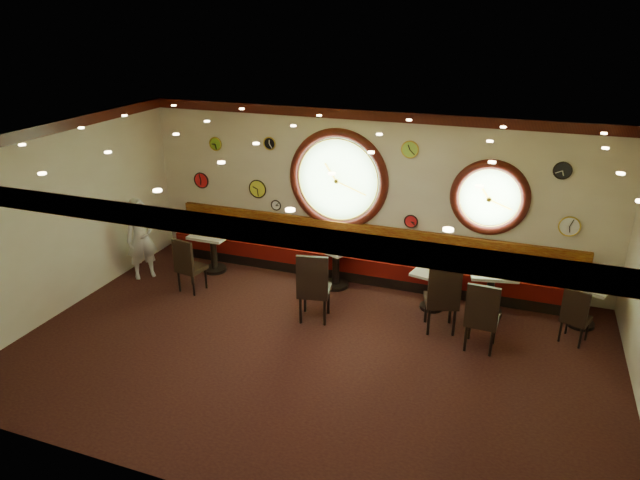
{
  "coord_description": "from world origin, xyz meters",
  "views": [
    {
      "loc": [
        2.69,
        -6.98,
        4.85
      ],
      "look_at": [
        -0.17,
        0.8,
        1.5
      ],
      "focal_mm": 32.0,
      "sensor_mm": 36.0,
      "label": 1
    }
  ],
  "objects_px": {
    "chair_e": "(576,313)",
    "condiment_b_bottle": "(341,238)",
    "table_b": "(336,260)",
    "condiment_b_pepper": "(341,242)",
    "condiment_a_salt": "(210,228)",
    "chair_b": "(313,283)",
    "table_c": "(433,285)",
    "condiment_e_salt": "(581,275)",
    "condiment_c_salt": "(431,267)",
    "condiment_d_salt": "(490,265)",
    "condiment_e_bottle": "(595,276)",
    "chair_c": "(443,294)",
    "condiment_d_pepper": "(493,267)",
    "table_d": "(491,286)",
    "condiment_d_bottle": "(501,263)",
    "condiment_c_pepper": "(439,269)",
    "condiment_e_pepper": "(588,281)",
    "condiment_b_salt": "(332,241)",
    "chair_d": "(482,313)",
    "condiment_a_bottle": "(219,230)",
    "condiment_a_pepper": "(212,232)",
    "waiter": "(142,239)",
    "table_a": "(213,247)",
    "chair_a": "(187,262)",
    "condiment_c_bottle": "(442,268)",
    "table_e": "(585,298)"
  },
  "relations": [
    {
      "from": "condiment_d_bottle",
      "to": "chair_b",
      "type": "bearing_deg",
      "value": -153.6
    },
    {
      "from": "condiment_a_salt",
      "to": "condiment_e_salt",
      "type": "xyz_separation_m",
      "value": [
        6.76,
        0.24,
        -0.02
      ]
    },
    {
      "from": "condiment_a_salt",
      "to": "condiment_c_bottle",
      "type": "xyz_separation_m",
      "value": [
        4.58,
        -0.11,
        -0.08
      ]
    },
    {
      "from": "table_c",
      "to": "condiment_d_salt",
      "type": "relative_size",
      "value": 8.26
    },
    {
      "from": "condiment_c_salt",
      "to": "condiment_c_pepper",
      "type": "bearing_deg",
      "value": -12.56
    },
    {
      "from": "chair_a",
      "to": "condiment_c_bottle",
      "type": "distance_m",
      "value": 4.55
    },
    {
      "from": "table_b",
      "to": "chair_b",
      "type": "distance_m",
      "value": 1.39
    },
    {
      "from": "table_c",
      "to": "condiment_d_salt",
      "type": "bearing_deg",
      "value": 13.08
    },
    {
      "from": "table_d",
      "to": "table_b",
      "type": "bearing_deg",
      "value": 178.06
    },
    {
      "from": "table_a",
      "to": "table_e",
      "type": "xyz_separation_m",
      "value": [
        6.76,
        0.22,
        -0.01
      ]
    },
    {
      "from": "condiment_c_pepper",
      "to": "condiment_e_pepper",
      "type": "distance_m",
      "value": 2.34
    },
    {
      "from": "condiment_a_salt",
      "to": "condiment_c_pepper",
      "type": "bearing_deg",
      "value": -1.68
    },
    {
      "from": "condiment_d_bottle",
      "to": "condiment_e_pepper",
      "type": "distance_m",
      "value": 1.35
    },
    {
      "from": "chair_e",
      "to": "condiment_b_bottle",
      "type": "relative_size",
      "value": 3.78
    },
    {
      "from": "table_a",
      "to": "condiment_c_salt",
      "type": "xyz_separation_m",
      "value": [
        4.28,
        -0.01,
        0.25
      ]
    },
    {
      "from": "table_a",
      "to": "condiment_a_bottle",
      "type": "height_order",
      "value": "condiment_a_bottle"
    },
    {
      "from": "condiment_a_salt",
      "to": "condiment_b_bottle",
      "type": "xyz_separation_m",
      "value": [
        2.65,
        0.22,
        0.07
      ]
    },
    {
      "from": "table_d",
      "to": "condiment_c_salt",
      "type": "height_order",
      "value": "table_d"
    },
    {
      "from": "condiment_e_pepper",
      "to": "condiment_b_salt",
      "type": "bearing_deg",
      "value": 179.66
    },
    {
      "from": "chair_b",
      "to": "condiment_b_bottle",
      "type": "xyz_separation_m",
      "value": [
        -0.03,
        1.5,
        0.23
      ]
    },
    {
      "from": "table_b",
      "to": "condiment_b_pepper",
      "type": "bearing_deg",
      "value": 1.69
    },
    {
      "from": "chair_a",
      "to": "condiment_d_pepper",
      "type": "height_order",
      "value": "chair_a"
    },
    {
      "from": "condiment_a_salt",
      "to": "chair_b",
      "type": "bearing_deg",
      "value": -25.58
    },
    {
      "from": "condiment_d_bottle",
      "to": "condiment_b_salt",
      "type": "bearing_deg",
      "value": -179.67
    },
    {
      "from": "table_c",
      "to": "condiment_e_salt",
      "type": "xyz_separation_m",
      "value": [
        2.31,
        0.38,
        0.39
      ]
    },
    {
      "from": "condiment_b_salt",
      "to": "condiment_d_salt",
      "type": "bearing_deg",
      "value": -0.93
    },
    {
      "from": "table_d",
      "to": "condiment_b_bottle",
      "type": "relative_size",
      "value": 5.8
    },
    {
      "from": "table_d",
      "to": "condiment_d_salt",
      "type": "relative_size",
      "value": 9.39
    },
    {
      "from": "chair_c",
      "to": "condiment_a_pepper",
      "type": "distance_m",
      "value": 4.65
    },
    {
      "from": "table_a",
      "to": "condiment_c_salt",
      "type": "height_order",
      "value": "condiment_c_salt"
    },
    {
      "from": "condiment_d_bottle",
      "to": "chair_e",
      "type": "bearing_deg",
      "value": -28.39
    },
    {
      "from": "chair_d",
      "to": "chair_e",
      "type": "bearing_deg",
      "value": 30.91
    },
    {
      "from": "condiment_b_salt",
      "to": "condiment_d_pepper",
      "type": "height_order",
      "value": "condiment_b_salt"
    },
    {
      "from": "table_b",
      "to": "table_c",
      "type": "bearing_deg",
      "value": -7.34
    },
    {
      "from": "table_c",
      "to": "condiment_b_bottle",
      "type": "xyz_separation_m",
      "value": [
        -1.8,
        0.36,
        0.48
      ]
    },
    {
      "from": "table_b",
      "to": "condiment_d_bottle",
      "type": "bearing_deg",
      "value": 0.61
    },
    {
      "from": "condiment_b_bottle",
      "to": "condiment_d_bottle",
      "type": "distance_m",
      "value": 2.86
    },
    {
      "from": "condiment_d_pepper",
      "to": "table_d",
      "type": "bearing_deg",
      "value": -77.53
    },
    {
      "from": "table_a",
      "to": "condiment_c_salt",
      "type": "relative_size",
      "value": 8.4
    },
    {
      "from": "condiment_e_salt",
      "to": "condiment_c_salt",
      "type": "bearing_deg",
      "value": -171.94
    },
    {
      "from": "condiment_b_salt",
      "to": "condiment_e_pepper",
      "type": "xyz_separation_m",
      "value": [
        4.34,
        -0.03,
        -0.07
      ]
    },
    {
      "from": "table_a",
      "to": "condiment_a_salt",
      "type": "distance_m",
      "value": 0.38
    },
    {
      "from": "condiment_a_salt",
      "to": "condiment_e_bottle",
      "type": "distance_m",
      "value": 6.98
    },
    {
      "from": "condiment_e_bottle",
      "to": "waiter",
      "type": "relative_size",
      "value": 0.09
    },
    {
      "from": "condiment_a_salt",
      "to": "condiment_e_bottle",
      "type": "relative_size",
      "value": 0.69
    },
    {
      "from": "condiment_e_salt",
      "to": "condiment_e_bottle",
      "type": "distance_m",
      "value": 0.21
    },
    {
      "from": "chair_c",
      "to": "condiment_c_salt",
      "type": "xyz_separation_m",
      "value": [
        -0.33,
        0.8,
        0.07
      ]
    },
    {
      "from": "chair_e",
      "to": "condiment_a_bottle",
      "type": "xyz_separation_m",
      "value": [
        -6.45,
        0.46,
        0.35
      ]
    },
    {
      "from": "chair_b",
      "to": "table_e",
      "type": "bearing_deg",
      "value": 7.73
    },
    {
      "from": "chair_c",
      "to": "condiment_e_bottle",
      "type": "height_order",
      "value": "chair_c"
    }
  ]
}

